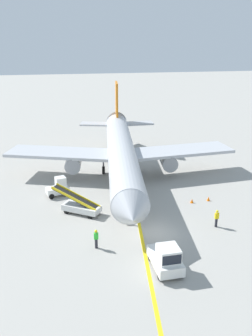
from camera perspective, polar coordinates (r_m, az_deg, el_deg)
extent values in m
plane|color=#9E9B93|center=(33.22, 4.55, -10.11)|extent=(300.00, 300.00, 0.00)
cube|color=yellow|center=(37.35, 1.59, -6.45)|extent=(10.31, 79.41, 0.01)
cylinder|color=#B2B5BA|center=(43.86, -0.73, 2.48)|extent=(7.03, 30.18, 3.30)
cone|color=#B2B5BA|center=(28.84, 0.89, -7.18)|extent=(3.51, 2.79, 3.23)
cone|color=#B2B5BA|center=(59.61, -1.53, 7.56)|extent=(3.46, 3.17, 3.14)
cube|color=#B2B5BA|center=(46.35, 8.47, 2.70)|extent=(13.32, 5.47, 0.36)
cylinder|color=gray|center=(45.41, 6.64, 1.10)|extent=(2.29, 3.41, 1.90)
cube|color=#B2B5BA|center=(45.69, -10.26, 2.35)|extent=(13.72, 8.43, 0.36)
cylinder|color=gray|center=(44.89, -8.24, 0.80)|extent=(2.29, 3.41, 1.90)
cube|color=orange|center=(56.57, -1.47, 10.65)|extent=(0.78, 4.00, 5.20)
cube|color=#B2B5BA|center=(57.07, 1.61, 7.00)|extent=(5.23, 2.27, 0.24)
cube|color=#B2B5BA|center=(56.85, -4.47, 6.89)|extent=(5.59, 3.49, 0.24)
cylinder|color=#4C4C51|center=(33.87, 0.26, -6.41)|extent=(0.20, 0.20, 3.12)
cylinder|color=black|center=(34.46, 0.26, -8.32)|extent=(0.42, 0.60, 0.56)
cylinder|color=#4C4C51|center=(46.49, 1.86, 1.04)|extent=(0.20, 0.20, 3.12)
cylinder|color=black|center=(46.85, 1.85, -0.21)|extent=(0.47, 1.00, 0.96)
cylinder|color=#4C4C51|center=(46.30, -3.57, 0.93)|extent=(0.20, 0.20, 3.12)
cylinder|color=black|center=(46.66, -3.54, -0.33)|extent=(0.47, 1.00, 0.96)
cube|color=black|center=(30.48, 0.61, -4.88)|extent=(2.91, 1.34, 0.60)
cube|color=silver|center=(28.45, 6.15, -14.15)|extent=(2.01, 3.66, 0.80)
cube|color=silver|center=(27.43, 6.65, -13.21)|extent=(1.57, 1.67, 1.10)
cube|color=black|center=(26.83, 7.20, -14.08)|extent=(1.43, 0.13, 0.77)
cylinder|color=black|center=(27.95, 8.60, -15.96)|extent=(0.24, 0.61, 0.60)
cylinder|color=black|center=(27.49, 5.32, -16.50)|extent=(0.24, 0.61, 0.60)
cylinder|color=black|center=(29.89, 6.85, -13.25)|extent=(0.24, 0.61, 0.60)
cylinder|color=black|center=(29.45, 3.79, -13.69)|extent=(0.24, 0.61, 0.60)
cube|color=silver|center=(40.85, -10.69, -3.42)|extent=(2.66, 1.89, 0.70)
cube|color=silver|center=(40.61, -10.21, -2.16)|extent=(1.32, 1.29, 1.10)
cube|color=black|center=(40.74, -9.51, -2.04)|extent=(0.34, 0.96, 0.77)
cylinder|color=black|center=(41.68, -9.77, -3.40)|extent=(0.64, 0.37, 0.60)
cylinder|color=black|center=(40.70, -9.31, -3.96)|extent=(0.64, 0.37, 0.60)
cylinder|color=black|center=(41.29, -12.00, -3.78)|extent=(0.64, 0.37, 0.60)
cylinder|color=black|center=(40.31, -11.59, -4.35)|extent=(0.64, 0.37, 0.60)
cube|color=silver|center=(36.51, -6.98, -6.21)|extent=(3.99, 3.36, 0.60)
cylinder|color=black|center=(36.79, -9.27, -6.64)|extent=(0.62, 0.52, 0.60)
cylinder|color=black|center=(37.76, -8.24, -5.86)|extent=(0.62, 0.52, 0.60)
cylinder|color=black|center=(35.56, -5.59, -7.45)|extent=(0.62, 0.52, 0.60)
cylinder|color=black|center=(36.55, -4.64, -6.61)|extent=(0.62, 0.52, 0.60)
cube|color=black|center=(36.39, -7.87, -4.69)|extent=(4.65, 3.53, 1.76)
cube|color=yellow|center=(35.99, -8.24, -4.79)|extent=(4.22, 2.86, 1.84)
cube|color=yellow|center=(36.69, -7.52, -4.25)|extent=(4.22, 2.86, 1.84)
cylinder|color=#26262D|center=(30.90, -4.67, -11.69)|extent=(0.24, 0.24, 0.85)
cube|color=green|center=(30.53, -4.71, -10.56)|extent=(0.36, 0.22, 0.56)
sphere|color=#9E7051|center=(30.34, -4.73, -9.93)|extent=(0.20, 0.20, 0.20)
sphere|color=yellow|center=(30.31, -4.74, -9.83)|extent=(0.24, 0.24, 0.24)
cylinder|color=#26262D|center=(34.91, 13.93, -8.30)|extent=(0.24, 0.24, 0.85)
cube|color=yellow|center=(34.59, 14.03, -7.27)|extent=(0.36, 0.22, 0.56)
sphere|color=tan|center=(34.42, 14.08, -6.69)|extent=(0.20, 0.20, 0.20)
sphere|color=yellow|center=(34.39, 14.09, -6.60)|extent=(0.24, 0.24, 0.24)
cone|color=orange|center=(40.08, 12.79, -4.72)|extent=(0.36, 0.36, 0.44)
cone|color=orange|center=(39.24, 10.29, -5.08)|extent=(0.36, 0.36, 0.44)
cone|color=orange|center=(49.11, 1.02, 0.43)|extent=(0.36, 0.36, 0.44)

